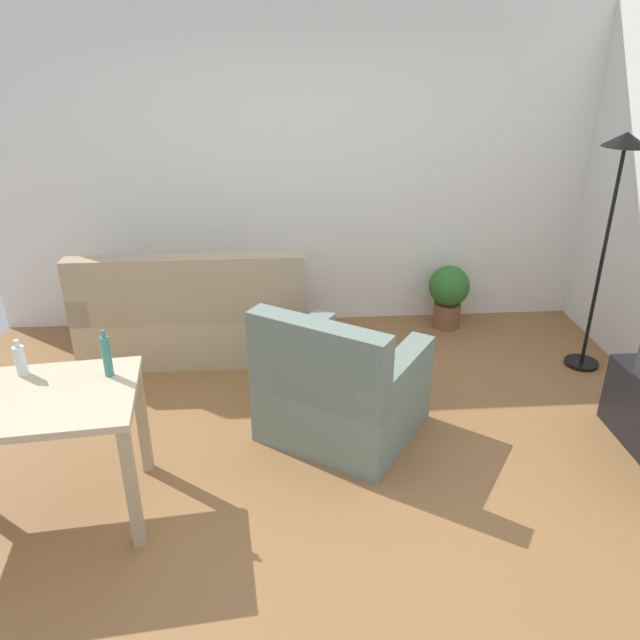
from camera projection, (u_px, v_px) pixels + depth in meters
ground_plane at (310, 466)px, 3.85m from camera, size 5.20×4.40×0.02m
wall_rear at (294, 172)px, 5.27m from camera, size 5.20×0.10×2.70m
couch at (195, 317)px, 5.10m from camera, size 1.78×0.84×0.92m
torchiere_lamp at (616, 190)px, 4.40m from camera, size 0.32×0.32×1.81m
desk at (17, 416)px, 3.17m from camera, size 1.26×0.82×0.76m
potted_plant at (449, 292)px, 5.52m from camera, size 0.36×0.36×0.57m
armchair at (340, 391)px, 4.02m from camera, size 1.22×1.20×0.92m
bottle_clear at (20, 360)px, 3.30m from camera, size 0.06×0.06×0.21m
bottle_tall at (107, 356)px, 3.28m from camera, size 0.05×0.05×0.27m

